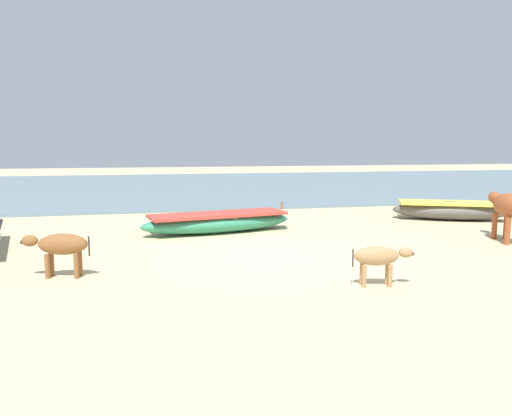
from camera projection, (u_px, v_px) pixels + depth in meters
name	position (u px, v px, depth m)	size (l,w,h in m)	color
ground	(265.00, 257.00, 9.27)	(80.00, 80.00, 0.00)	#CCB789
sea_water	(187.00, 186.00, 25.34)	(60.00, 20.00, 0.08)	slate
fishing_boat_0	(450.00, 210.00, 13.88)	(3.33, 2.31, 0.72)	#5B5651
fishing_boat_1	(218.00, 222.00, 11.85)	(3.88, 1.68, 0.68)	#338C66
cow_adult_rust	(507.00, 207.00, 10.68)	(0.82, 1.61, 1.07)	#9E4C28
calf_near_brown	(60.00, 246.00, 7.77)	(1.08, 0.47, 0.71)	brown
calf_far_tan	(379.00, 257.00, 7.29)	(0.92, 0.39, 0.60)	tan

